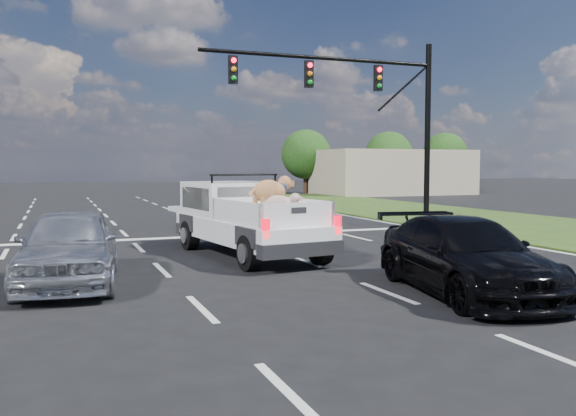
{
  "coord_description": "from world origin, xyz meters",
  "views": [
    {
      "loc": [
        -3.96,
        -9.72,
        2.35
      ],
      "look_at": [
        0.54,
        2.0,
        1.48
      ],
      "focal_mm": 38.0,
      "sensor_mm": 36.0,
      "label": 1
    }
  ],
  "objects_px": {
    "silver_sedan": "(69,246)",
    "black_coupe": "(465,256)",
    "pickup_truck": "(245,217)",
    "traffic_signal": "(373,102)"
  },
  "relations": [
    {
      "from": "silver_sedan",
      "to": "black_coupe",
      "type": "distance_m",
      "value": 7.61
    },
    {
      "from": "silver_sedan",
      "to": "pickup_truck",
      "type": "bearing_deg",
      "value": 36.55
    },
    {
      "from": "traffic_signal",
      "to": "pickup_truck",
      "type": "height_order",
      "value": "traffic_signal"
    },
    {
      "from": "traffic_signal",
      "to": "black_coupe",
      "type": "relative_size",
      "value": 1.89
    },
    {
      "from": "pickup_truck",
      "to": "silver_sedan",
      "type": "xyz_separation_m",
      "value": [
        -4.42,
        -2.6,
        -0.24
      ]
    },
    {
      "from": "traffic_signal",
      "to": "silver_sedan",
      "type": "xyz_separation_m",
      "value": [
        -10.92,
        -7.56,
        -3.96
      ]
    },
    {
      "from": "pickup_truck",
      "to": "black_coupe",
      "type": "relative_size",
      "value": 1.23
    },
    {
      "from": "traffic_signal",
      "to": "black_coupe",
      "type": "height_order",
      "value": "traffic_signal"
    },
    {
      "from": "traffic_signal",
      "to": "black_coupe",
      "type": "bearing_deg",
      "value": -110.59
    },
    {
      "from": "traffic_signal",
      "to": "silver_sedan",
      "type": "relative_size",
      "value": 2.02
    }
  ]
}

